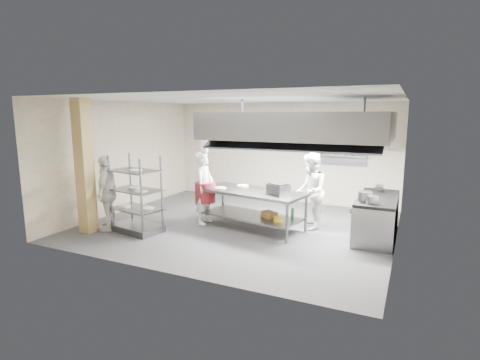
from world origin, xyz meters
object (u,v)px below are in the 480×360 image
at_px(chef_head, 204,188).
at_px(chef_line, 311,191).
at_px(island, 251,209).
at_px(griddle, 278,189).
at_px(cooking_range, 377,218).
at_px(chef_plating, 107,193).
at_px(stockpot, 365,196).
at_px(pass_rack, 136,194).

bearing_deg(chef_head, chef_line, -79.57).
relative_size(island, chef_line, 1.42).
height_order(island, griddle, griddle).
bearing_deg(griddle, cooking_range, 45.64).
xyz_separation_m(cooking_range, chef_plating, (-5.70, -2.06, 0.45)).
height_order(cooking_range, chef_line, chef_line).
xyz_separation_m(island, stockpot, (2.52, 0.01, 0.55)).
xyz_separation_m(pass_rack, chef_line, (3.52, 1.91, 0.02)).
bearing_deg(chef_head, pass_rack, 134.04).
relative_size(chef_line, chef_plating, 1.02).
distance_m(island, chef_line, 1.45).
relative_size(chef_plating, griddle, 3.91).
bearing_deg(stockpot, cooking_range, 69.60).
bearing_deg(stockpot, pass_rack, -164.40).
bearing_deg(griddle, chef_head, -153.12).
height_order(chef_line, chef_plating, chef_line).
distance_m(pass_rack, stockpot, 4.98).
height_order(cooking_range, stockpot, stockpot).
height_order(cooking_range, chef_head, chef_head).
bearing_deg(pass_rack, stockpot, 25.73).
bearing_deg(chef_head, island, -90.79).
bearing_deg(chef_head, cooking_range, -85.48).
bearing_deg(griddle, chef_plating, -132.11).
relative_size(chef_plating, stockpot, 5.99).
bearing_deg(chef_plating, chef_line, 90.69).
bearing_deg(chef_plating, pass_rack, 77.52).
height_order(island, chef_line, chef_line).
height_order(pass_rack, chef_line, chef_line).
height_order(island, cooking_range, island).
height_order(griddle, stockpot, griddle).
distance_m(chef_plating, griddle, 3.92).
xyz_separation_m(chef_head, chef_plating, (-1.76, -1.39, -0.01)).
xyz_separation_m(island, chef_plating, (-2.97, -1.48, 0.42)).
bearing_deg(griddle, island, -161.06).
relative_size(cooking_range, stockpot, 6.88).
distance_m(chef_head, chef_line, 2.55).
xyz_separation_m(chef_plating, griddle, (3.67, 1.38, 0.15)).
bearing_deg(chef_plating, cooking_range, 84.37).
height_order(pass_rack, griddle, pass_rack).
distance_m(island, chef_head, 1.28).
height_order(chef_line, stockpot, chef_line).
relative_size(chef_head, chef_plating, 1.01).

